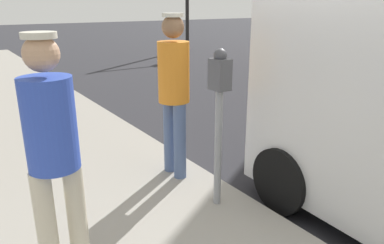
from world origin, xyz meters
TOP-DOWN VIEW (x-y plane):
  - ground_plane at (0.00, 0.00)m, footprint 80.00×80.00m
  - parking_meter_near at (1.35, -0.88)m, footprint 0.14×0.18m
  - pedestrian_in_orange at (1.35, -1.67)m, footprint 0.34×0.36m
  - pedestrian_in_blue at (2.86, -0.74)m, footprint 0.36×0.34m

SIDE VIEW (x-z plane):
  - ground_plane at x=0.00m, z-range 0.00..0.00m
  - pedestrian_in_blue at x=2.86m, z-range 0.28..2.01m
  - parking_meter_near at x=1.35m, z-range 0.42..1.94m
  - pedestrian_in_orange at x=1.35m, z-range 0.29..2.09m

